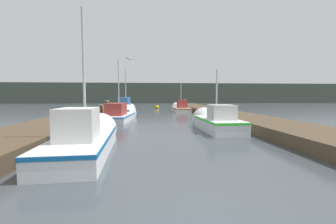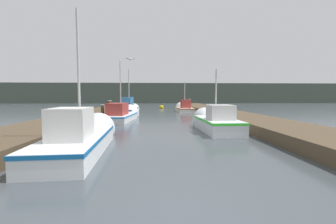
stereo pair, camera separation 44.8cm
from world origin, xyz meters
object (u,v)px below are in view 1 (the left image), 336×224
object	(u,v)px
fishing_boat_4	(180,108)
mooring_piling_0	(107,110)
fishing_boat_3	(126,109)
seagull_lead	(130,59)
mooring_piling_2	(101,114)
channel_buoy	(157,107)
fishing_boat_2	(121,115)
fishing_boat_1	(215,121)
fishing_boat_0	(88,137)
mooring_piling_1	(185,104)

from	to	relation	value
fishing_boat_4	mooring_piling_0	world-z (taller)	fishing_boat_4
fishing_boat_3	seagull_lead	xyz separation A→B (m)	(1.11, -8.45, 3.40)
mooring_piling_2	channel_buoy	size ratio (longest dim) A/B	1.08
fishing_boat_2	channel_buoy	xyz separation A→B (m)	(3.30, 14.40, -0.21)
fishing_boat_2	fishing_boat_3	size ratio (longest dim) A/B	0.92
mooring_piling_2	fishing_boat_3	bearing A→B (deg)	81.56
mooring_piling_2	channel_buoy	distance (m)	16.82
fishing_boat_1	mooring_piling_2	distance (m)	7.55
fishing_boat_3	mooring_piling_0	size ratio (longest dim) A/B	4.42
mooring_piling_0	channel_buoy	distance (m)	14.20
channel_buoy	seagull_lead	bearing A→B (deg)	-97.10
fishing_boat_4	mooring_piling_2	size ratio (longest dim) A/B	3.70
mooring_piling_2	fishing_boat_1	bearing A→B (deg)	-28.02
fishing_boat_2	mooring_piling_0	size ratio (longest dim) A/B	4.07
fishing_boat_0	fishing_boat_4	size ratio (longest dim) A/B	1.28
fishing_boat_1	mooring_piling_2	bearing A→B (deg)	150.45
fishing_boat_0	fishing_boat_3	distance (m)	14.09
fishing_boat_1	mooring_piling_0	bearing A→B (deg)	135.48
mooring_piling_1	mooring_piling_2	size ratio (longest dim) A/B	1.15
mooring_piling_1	mooring_piling_0	bearing A→B (deg)	-126.52
fishing_boat_1	mooring_piling_0	distance (m)	9.25
fishing_boat_0	mooring_piling_0	world-z (taller)	fishing_boat_0
seagull_lead	fishing_boat_1	bearing A→B (deg)	132.28
fishing_boat_4	mooring_piling_0	distance (m)	10.35
fishing_boat_1	seagull_lead	bearing A→B (deg)	157.47
channel_buoy	mooring_piling_2	bearing A→B (deg)	-104.96
mooring_piling_1	channel_buoy	size ratio (longest dim) A/B	1.24
fishing_boat_3	fishing_boat_2	bearing A→B (deg)	-87.15
fishing_boat_4	mooring_piling_1	bearing A→B (deg)	68.94
fishing_boat_1	fishing_boat_2	xyz separation A→B (m)	(-5.61, 5.39, -0.06)
fishing_boat_3	fishing_boat_4	size ratio (longest dim) A/B	1.40
fishing_boat_1	mooring_piling_0	size ratio (longest dim) A/B	3.32
fishing_boat_2	mooring_piling_2	xyz separation A→B (m)	(-1.04, -1.84, 0.23)
fishing_boat_0	mooring_piling_1	distance (m)	22.05
fishing_boat_0	mooring_piling_2	distance (m)	7.52
channel_buoy	fishing_boat_3	bearing A→B (deg)	-109.28
fishing_boat_2	seagull_lead	world-z (taller)	fishing_boat_2
fishing_boat_1	fishing_boat_4	world-z (taller)	fishing_boat_4
mooring_piling_1	mooring_piling_2	world-z (taller)	mooring_piling_1
fishing_boat_0	channel_buoy	world-z (taller)	fishing_boat_0
fishing_boat_1	seagull_lead	xyz separation A→B (m)	(-4.56, 1.75, 3.49)
fishing_boat_3	mooring_piling_1	bearing A→B (deg)	47.14
fishing_boat_2	fishing_boat_3	bearing A→B (deg)	96.14
mooring_piling_0	mooring_piling_2	size ratio (longest dim) A/B	1.17
fishing_boat_0	seagull_lead	bearing A→B (deg)	76.67
mooring_piling_0	mooring_piling_2	xyz separation A→B (m)	(0.10, -2.76, -0.10)
fishing_boat_1	mooring_piling_2	world-z (taller)	fishing_boat_1
mooring_piling_1	channel_buoy	xyz separation A→B (m)	(-3.54, 2.71, -0.52)
mooring_piling_0	channel_buoy	xyz separation A→B (m)	(4.44, 13.48, -0.54)
fishing_boat_3	mooring_piling_1	world-z (taller)	fishing_boat_3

